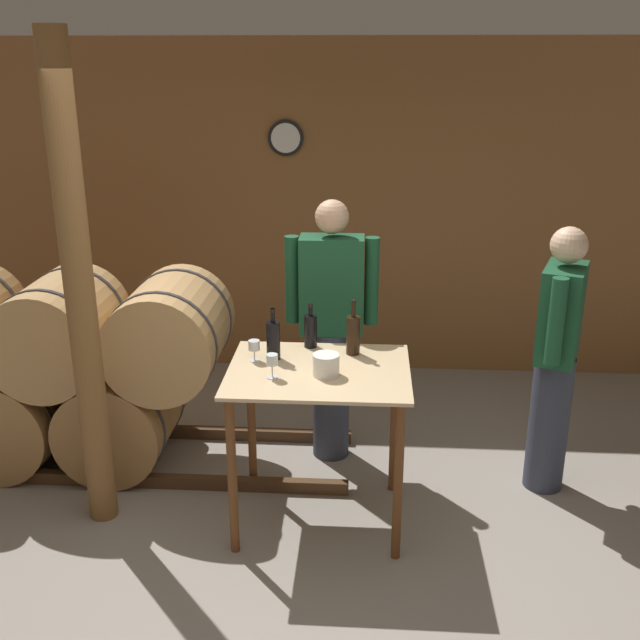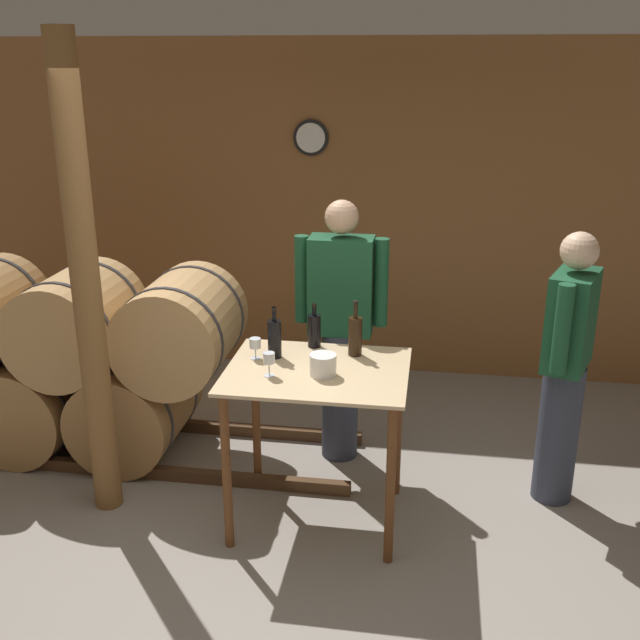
{
  "view_description": "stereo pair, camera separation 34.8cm",
  "coord_description": "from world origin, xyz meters",
  "px_view_note": "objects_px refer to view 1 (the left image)",
  "views": [
    {
      "loc": [
        0.31,
        -3.29,
        2.56
      ],
      "look_at": [
        0.06,
        0.55,
        1.19
      ],
      "focal_mm": 42.0,
      "sensor_mm": 36.0,
      "label": 1
    },
    {
      "loc": [
        0.65,
        -3.25,
        2.56
      ],
      "look_at": [
        0.06,
        0.55,
        1.19
      ],
      "focal_mm": 42.0,
      "sensor_mm": 36.0,
      "label": 2
    }
  ],
  "objects_px": {
    "wooden_post": "(80,297)",
    "wine_glass_near_left": "(254,346)",
    "wine_bottle_center": "(353,334)",
    "wine_bottle_left": "(311,330)",
    "person_host": "(331,326)",
    "wine_glass_near_center": "(272,361)",
    "wine_bottle_far_left": "(273,339)",
    "person_visitor_with_scarf": "(556,356)",
    "ice_bucket": "(326,365)"
  },
  "relations": [
    {
      "from": "wooden_post",
      "to": "wine_glass_near_left",
      "type": "distance_m",
      "value": 0.96
    },
    {
      "from": "wine_bottle_center",
      "to": "wooden_post",
      "type": "bearing_deg",
      "value": -168.7
    },
    {
      "from": "wine_bottle_left",
      "to": "wine_bottle_center",
      "type": "distance_m",
      "value": 0.27
    },
    {
      "from": "wooden_post",
      "to": "person_host",
      "type": "relative_size",
      "value": 1.56
    },
    {
      "from": "wooden_post",
      "to": "wine_glass_near_center",
      "type": "height_order",
      "value": "wooden_post"
    },
    {
      "from": "wine_bottle_far_left",
      "to": "person_visitor_with_scarf",
      "type": "relative_size",
      "value": 0.18
    },
    {
      "from": "wine_bottle_left",
      "to": "person_visitor_with_scarf",
      "type": "distance_m",
      "value": 1.47
    },
    {
      "from": "wine_bottle_center",
      "to": "person_host",
      "type": "relative_size",
      "value": 0.19
    },
    {
      "from": "wooden_post",
      "to": "wine_bottle_left",
      "type": "bearing_deg",
      "value": 17.7
    },
    {
      "from": "wine_bottle_left",
      "to": "wine_bottle_far_left",
      "type": "bearing_deg",
      "value": -134.6
    },
    {
      "from": "wooden_post",
      "to": "ice_bucket",
      "type": "distance_m",
      "value": 1.35
    },
    {
      "from": "wine_bottle_center",
      "to": "person_host",
      "type": "bearing_deg",
      "value": 106.02
    },
    {
      "from": "wooden_post",
      "to": "wine_bottle_center",
      "type": "relative_size",
      "value": 8.34
    },
    {
      "from": "wine_bottle_far_left",
      "to": "wine_bottle_center",
      "type": "relative_size",
      "value": 0.92
    },
    {
      "from": "wine_glass_near_center",
      "to": "wine_bottle_center",
      "type": "bearing_deg",
      "value": 41.16
    },
    {
      "from": "wine_glass_near_left",
      "to": "wine_bottle_left",
      "type": "bearing_deg",
      "value": 38.4
    },
    {
      "from": "wine_glass_near_left",
      "to": "wine_bottle_center",
      "type": "bearing_deg",
      "value": 14.61
    },
    {
      "from": "wine_glass_near_left",
      "to": "person_visitor_with_scarf",
      "type": "bearing_deg",
      "value": 11.29
    },
    {
      "from": "wine_glass_near_center",
      "to": "ice_bucket",
      "type": "height_order",
      "value": "wine_glass_near_center"
    },
    {
      "from": "wooden_post",
      "to": "wine_bottle_left",
      "type": "xyz_separation_m",
      "value": [
        1.2,
        0.38,
        -0.3
      ]
    },
    {
      "from": "wine_bottle_far_left",
      "to": "wine_glass_near_center",
      "type": "height_order",
      "value": "wine_bottle_far_left"
    },
    {
      "from": "ice_bucket",
      "to": "person_visitor_with_scarf",
      "type": "relative_size",
      "value": 0.09
    },
    {
      "from": "wine_glass_near_left",
      "to": "ice_bucket",
      "type": "height_order",
      "value": "wine_glass_near_left"
    },
    {
      "from": "wine_glass_near_center",
      "to": "person_visitor_with_scarf",
      "type": "height_order",
      "value": "person_visitor_with_scarf"
    },
    {
      "from": "wine_glass_near_left",
      "to": "wine_glass_near_center",
      "type": "distance_m",
      "value": 0.26
    },
    {
      "from": "wine_glass_near_left",
      "to": "person_host",
      "type": "distance_m",
      "value": 0.78
    },
    {
      "from": "wooden_post",
      "to": "wine_bottle_left",
      "type": "relative_size",
      "value": 10.13
    },
    {
      "from": "wine_bottle_left",
      "to": "wine_bottle_center",
      "type": "bearing_deg",
      "value": -20.38
    },
    {
      "from": "wine_glass_near_left",
      "to": "wine_glass_near_center",
      "type": "relative_size",
      "value": 0.92
    },
    {
      "from": "ice_bucket",
      "to": "wine_bottle_far_left",
      "type": "bearing_deg",
      "value": 145.87
    },
    {
      "from": "wine_bottle_left",
      "to": "wine_glass_near_center",
      "type": "distance_m",
      "value": 0.49
    },
    {
      "from": "wine_bottle_center",
      "to": "person_visitor_with_scarf",
      "type": "xyz_separation_m",
      "value": [
        1.2,
        0.21,
        -0.19
      ]
    },
    {
      "from": "wine_bottle_center",
      "to": "wine_glass_near_center",
      "type": "distance_m",
      "value": 0.56
    },
    {
      "from": "wine_bottle_left",
      "to": "person_visitor_with_scarf",
      "type": "bearing_deg",
      "value": 4.48
    },
    {
      "from": "wooden_post",
      "to": "wine_bottle_left",
      "type": "distance_m",
      "value": 1.29
    },
    {
      "from": "wine_bottle_left",
      "to": "person_host",
      "type": "xyz_separation_m",
      "value": [
        0.1,
        0.43,
        -0.13
      ]
    },
    {
      "from": "wine_glass_near_left",
      "to": "person_visitor_with_scarf",
      "type": "distance_m",
      "value": 1.79
    },
    {
      "from": "wine_bottle_far_left",
      "to": "ice_bucket",
      "type": "xyz_separation_m",
      "value": [
        0.31,
        -0.21,
        -0.06
      ]
    },
    {
      "from": "wooden_post",
      "to": "person_visitor_with_scarf",
      "type": "height_order",
      "value": "wooden_post"
    },
    {
      "from": "wine_bottle_far_left",
      "to": "wine_bottle_center",
      "type": "xyz_separation_m",
      "value": [
        0.44,
        0.1,
        0.0
      ]
    },
    {
      "from": "wine_glass_near_center",
      "to": "ice_bucket",
      "type": "distance_m",
      "value": 0.29
    },
    {
      "from": "wine_bottle_far_left",
      "to": "person_host",
      "type": "bearing_deg",
      "value": 64.65
    },
    {
      "from": "wine_bottle_center",
      "to": "ice_bucket",
      "type": "distance_m",
      "value": 0.35
    },
    {
      "from": "wine_glass_near_left",
      "to": "person_host",
      "type": "bearing_deg",
      "value": 58.97
    },
    {
      "from": "wine_bottle_far_left",
      "to": "wooden_post",
      "type": "bearing_deg",
      "value": -169.54
    },
    {
      "from": "wine_glass_near_left",
      "to": "person_host",
      "type": "xyz_separation_m",
      "value": [
        0.4,
        0.66,
        -0.11
      ]
    },
    {
      "from": "wine_bottle_left",
      "to": "wine_glass_near_left",
      "type": "relative_size",
      "value": 2.19
    },
    {
      "from": "wooden_post",
      "to": "person_visitor_with_scarf",
      "type": "relative_size",
      "value": 1.63
    },
    {
      "from": "wine_glass_near_left",
      "to": "person_host",
      "type": "height_order",
      "value": "person_host"
    },
    {
      "from": "wine_bottle_center",
      "to": "ice_bucket",
      "type": "height_order",
      "value": "wine_bottle_center"
    }
  ]
}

